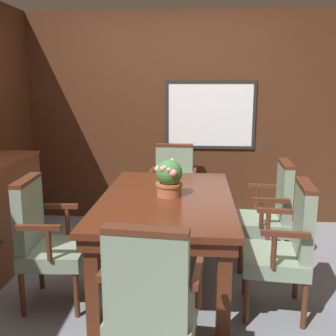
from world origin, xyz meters
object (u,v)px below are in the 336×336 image
(chair_head_far, at_px, (173,185))
(chair_right_far, at_px, (271,211))
(chair_right_near, at_px, (286,244))
(chair_left_near, at_px, (45,237))
(potted_plant, at_px, (169,178))
(chair_head_near, at_px, (151,302))
(dining_table, at_px, (167,207))

(chair_head_far, relative_size, chair_right_far, 1.00)
(chair_right_near, bearing_deg, chair_left_near, -84.51)
(chair_head_far, relative_size, potted_plant, 3.21)
(chair_head_near, height_order, chair_left_near, same)
(dining_table, distance_m, potted_plant, 0.25)
(chair_left_near, bearing_deg, potted_plant, -69.48)
(dining_table, height_order, chair_head_near, chair_head_near)
(chair_head_far, bearing_deg, dining_table, -87.14)
(chair_right_near, bearing_deg, potted_plant, -108.98)
(chair_left_near, bearing_deg, chair_head_far, -31.15)
(dining_table, distance_m, chair_head_near, 1.21)
(chair_left_near, xyz_separation_m, potted_plant, (0.89, 0.39, 0.37))
(chair_left_near, relative_size, chair_head_far, 1.00)
(chair_right_far, xyz_separation_m, chair_right_near, (-0.03, -0.75, 0.00))
(chair_left_near, relative_size, potted_plant, 3.21)
(chair_left_near, distance_m, potted_plant, 1.04)
(dining_table, height_order, potted_plant, potted_plant)
(chair_right_far, bearing_deg, chair_left_near, -64.11)
(chair_right_near, relative_size, potted_plant, 3.21)
(chair_left_near, height_order, potted_plant, potted_plant)
(chair_head_near, relative_size, chair_head_far, 1.00)
(chair_left_near, bearing_deg, chair_right_near, -93.17)
(dining_table, height_order, chair_right_near, chair_right_near)
(chair_head_far, xyz_separation_m, chair_right_far, (0.92, -0.86, 0.00))
(potted_plant, bearing_deg, chair_right_far, 22.24)
(potted_plant, bearing_deg, chair_right_near, -24.43)
(chair_right_far, distance_m, chair_right_near, 0.76)
(chair_head_far, distance_m, chair_right_near, 1.85)
(chair_left_near, height_order, chair_head_far, same)
(chair_head_near, height_order, potted_plant, potted_plant)
(dining_table, relative_size, chair_right_far, 1.77)
(chair_head_near, xyz_separation_m, chair_head_far, (-0.03, 2.44, 0.00))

